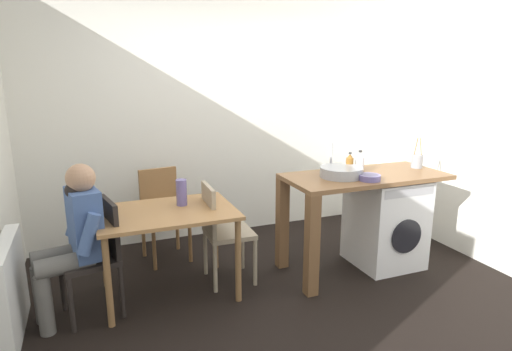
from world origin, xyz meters
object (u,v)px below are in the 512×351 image
bottle_squat_brown (360,162)px  chair_opposite (221,228)px  seated_person (74,235)px  washing_machine (385,221)px  utensil_crock (417,161)px  mixing_bowl (370,177)px  chair_spare_by_wall (163,209)px  bottle_tall_green (350,164)px  chair_person_seat (98,251)px  vase (182,192)px  dining_table (167,222)px

bottle_squat_brown → chair_opposite: bearing=174.6°
seated_person → washing_machine: (2.77, -0.05, -0.24)m
utensil_crock → mixing_bowl: bearing=-161.1°
seated_person → chair_spare_by_wall: bearing=-53.4°
chair_opposite → bottle_tall_green: bottle_tall_green is taller
chair_person_seat → seated_person: size_ratio=0.75×
bottle_squat_brown → washing_machine: bearing=-19.4°
chair_person_seat → bottle_tall_green: 2.29m
bottle_tall_green → vase: bearing=173.7°
dining_table → washing_machine: size_ratio=1.28×
bottle_tall_green → bottle_squat_brown: 0.11m
seated_person → bottle_tall_green: 2.42m
seated_person → vase: size_ratio=5.39×
utensil_crock → vase: size_ratio=1.35×
washing_machine → vase: size_ratio=3.87×
washing_machine → mixing_bowl: bearing=-151.5°
chair_spare_by_wall → vase: bearing=86.6°
chair_opposite → bottle_squat_brown: bearing=86.3°
dining_table → chair_opposite: size_ratio=1.22×
washing_machine → bottle_tall_green: size_ratio=4.34×
bottle_tall_green → utensil_crock: utensil_crock is taller
mixing_bowl → bottle_squat_brown: bearing=71.8°
washing_machine → utensil_crock: bearing=8.1°
mixing_bowl → utensil_crock: 0.77m
chair_spare_by_wall → bottle_tall_green: 1.88m
dining_table → vase: vase is taller
washing_machine → utensil_crock: size_ratio=2.87×
bottle_squat_brown → vase: bearing=174.0°
chair_spare_by_wall → bottle_squat_brown: (1.71, -0.85, 0.51)m
chair_person_seat → utensil_crock: size_ratio=3.00×
chair_opposite → washing_machine: 1.61m
utensil_crock → vase: bearing=174.6°
seated_person → bottle_tall_green: seated_person is taller
utensil_crock → chair_person_seat: bearing=179.4°
chair_opposite → utensil_crock: size_ratio=3.00×
chair_spare_by_wall → seated_person: bearing=39.8°
dining_table → mixing_bowl: (1.70, -0.36, 0.31)m
chair_spare_by_wall → bottle_tall_green: bottle_tall_green is taller
chair_opposite → chair_spare_by_wall: same height
bottle_squat_brown → mixing_bowl: size_ratio=1.11×
seated_person → washing_machine: bearing=-102.7°
chair_opposite → bottle_tall_green: (1.21, -0.12, 0.50)m
chair_person_seat → utensil_crock: utensil_crock is taller
washing_machine → vase: bearing=172.1°
washing_machine → vase: vase is taller
mixing_bowl → utensil_crock: size_ratio=0.63×
chair_spare_by_wall → bottle_squat_brown: size_ratio=4.31×
chair_opposite → washing_machine: (1.59, -0.22, -0.08)m
chair_spare_by_wall → bottle_tall_green: bearing=143.6°
chair_opposite → bottle_squat_brown: (1.32, -0.13, 0.51)m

